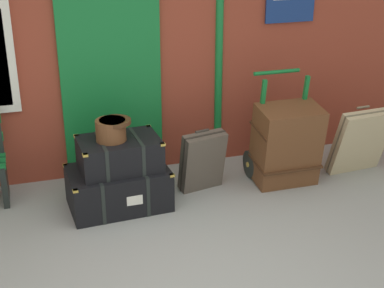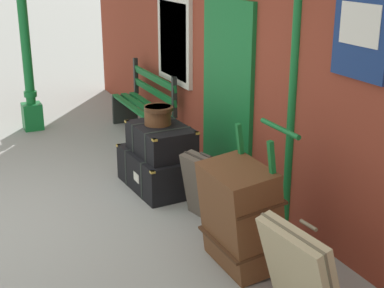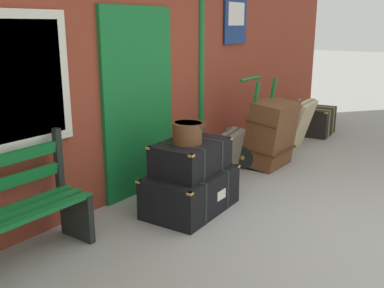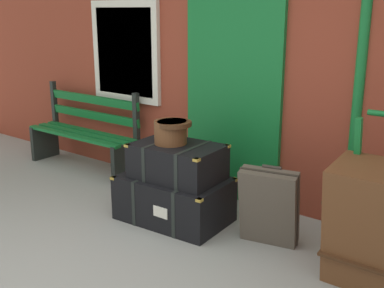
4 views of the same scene
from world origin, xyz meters
name	(u,v)px [view 2 (image 2 of 4)]	position (x,y,z in m)	size (l,w,h in m)	color
ground_plane	(18,223)	(0.00, 0.00, 0.00)	(60.00, 60.00, 0.00)	gray
brick_facade	(248,45)	(-0.01, 2.60, 1.60)	(10.40, 0.35, 3.20)	brown
lamp_post	(27,58)	(-3.15, 0.71, 1.10)	(0.28, 0.28, 2.90)	#146B2D
platform_bench	(145,106)	(-2.14, 2.16, 0.44)	(1.60, 0.43, 1.01)	#146B2D
steamer_trunk_base	(159,170)	(-0.26, 1.63, 0.21)	(1.05, 0.71, 0.43)	black
steamer_trunk_middle	(161,140)	(-0.23, 1.64, 0.58)	(0.84, 0.59, 0.33)	black
round_hatbox	(158,114)	(-0.29, 1.64, 0.86)	(0.35, 0.31, 0.21)	brown
porters_trolley	(257,232)	(1.61, 1.79, 0.27)	(0.71, 0.56, 1.21)	black
large_brown_trunk	(241,216)	(1.61, 1.62, 0.46)	(0.70, 0.54, 0.93)	brown
suitcase_brown	(301,277)	(2.53, 1.59, 0.40)	(0.69, 0.41, 0.81)	tan
suitcase_olive	(204,188)	(0.68, 1.73, 0.34)	(0.52, 0.36, 0.69)	#51473D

